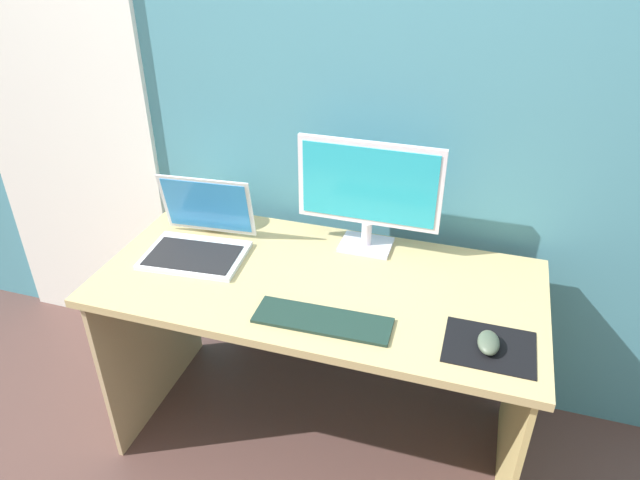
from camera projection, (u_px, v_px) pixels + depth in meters
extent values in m
plane|color=#503631|center=(319.00, 433.00, 2.26)|extent=(8.00, 8.00, 0.00)
cube|color=teal|center=(355.00, 87.00, 1.97)|extent=(6.00, 0.04, 2.50)
cube|color=white|center=(64.00, 122.00, 2.38)|extent=(0.82, 0.02, 2.02)
cube|color=tan|center=(318.00, 283.00, 1.89)|extent=(1.44, 0.68, 0.03)
cube|color=tan|center=(153.00, 330.00, 2.25)|extent=(0.02, 0.64, 0.71)
cube|color=tan|center=(515.00, 409.00, 1.91)|extent=(0.02, 0.64, 0.71)
cube|color=silver|center=(366.00, 245.00, 2.06)|extent=(0.18, 0.14, 0.01)
cylinder|color=silver|center=(367.00, 233.00, 2.03)|extent=(0.04, 0.04, 0.08)
cube|color=silver|center=(369.00, 184.00, 1.94)|extent=(0.50, 0.02, 0.30)
cube|color=#26A5BF|center=(368.00, 185.00, 1.93)|extent=(0.46, 0.00, 0.26)
cube|color=white|center=(195.00, 256.00, 1.99)|extent=(0.36, 0.27, 0.02)
cube|color=black|center=(193.00, 255.00, 1.98)|extent=(0.32, 0.21, 0.00)
cube|color=white|center=(207.00, 205.00, 2.05)|extent=(0.34, 0.08, 0.23)
cube|color=#338CD8|center=(206.00, 206.00, 2.05)|extent=(0.31, 0.07, 0.20)
sphere|color=silver|center=(216.00, 207.00, 2.16)|extent=(0.16, 0.16, 0.16)
cube|color=#1A3028|center=(323.00, 320.00, 1.70)|extent=(0.41, 0.14, 0.01)
cube|color=black|center=(489.00, 347.00, 1.60)|extent=(0.25, 0.20, 0.00)
ellipsoid|color=#495544|center=(489.00, 343.00, 1.59)|extent=(0.07, 0.10, 0.04)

